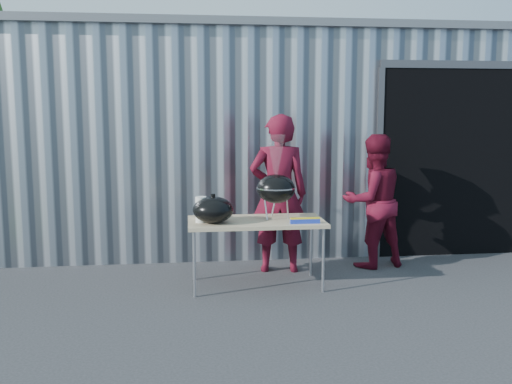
{
  "coord_description": "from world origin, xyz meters",
  "views": [
    {
      "loc": [
        -0.44,
        -5.55,
        1.94
      ],
      "look_at": [
        0.31,
        0.7,
        1.05
      ],
      "focal_mm": 40.0,
      "sensor_mm": 36.0,
      "label": 1
    }
  ],
  "objects": [
    {
      "name": "folding_table",
      "position": [
        0.3,
        0.6,
        0.71
      ],
      "size": [
        1.5,
        0.75,
        0.75
      ],
      "color": "tan",
      "rests_on": "ground"
    },
    {
      "name": "foil_box",
      "position": [
        0.8,
        0.35,
        0.78
      ],
      "size": [
        0.32,
        0.06,
        0.06
      ],
      "color": "#1C35B7",
      "rests_on": "folding_table"
    },
    {
      "name": "kettle_grill",
      "position": [
        0.53,
        0.67,
        1.17
      ],
      "size": [
        0.44,
        0.44,
        0.94
      ],
      "color": "black",
      "rests_on": "folding_table"
    },
    {
      "name": "person_bystander",
      "position": [
        1.85,
        1.24,
        0.83
      ],
      "size": [
        0.93,
        0.8,
        1.67
      ],
      "primitive_type": "imported",
      "rotation": [
        0.0,
        0.0,
        3.37
      ],
      "color": "#580D1F",
      "rests_on": "ground"
    },
    {
      "name": "person_cook",
      "position": [
        0.64,
        1.18,
        0.96
      ],
      "size": [
        0.74,
        0.53,
        1.91
      ],
      "primitive_type": "imported",
      "rotation": [
        0.0,
        0.0,
        3.04
      ],
      "color": "#580D1F",
      "rests_on": "ground"
    },
    {
      "name": "grill_lid",
      "position": [
        -0.18,
        0.5,
        0.89
      ],
      "size": [
        0.44,
        0.44,
        0.32
      ],
      "color": "black",
      "rests_on": "folding_table"
    },
    {
      "name": "ground",
      "position": [
        0.0,
        0.0,
        0.0
      ],
      "size": [
        80.0,
        80.0,
        0.0
      ],
      "primitive_type": "plane",
      "color": "#2E2E31"
    },
    {
      "name": "white_tub",
      "position": [
        -0.25,
        0.76,
        0.8
      ],
      "size": [
        0.2,
        0.15,
        0.1
      ],
      "primitive_type": "cube",
      "color": "white",
      "rests_on": "folding_table"
    },
    {
      "name": "paper_towels",
      "position": [
        -0.31,
        0.55,
        0.89
      ],
      "size": [
        0.12,
        0.12,
        0.28
      ],
      "primitive_type": "cylinder",
      "color": "white",
      "rests_on": "folding_table"
    },
    {
      "name": "building",
      "position": [
        0.92,
        4.59,
        1.54
      ],
      "size": [
        8.2,
        6.2,
        3.1
      ],
      "color": "silver",
      "rests_on": "ground"
    }
  ]
}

